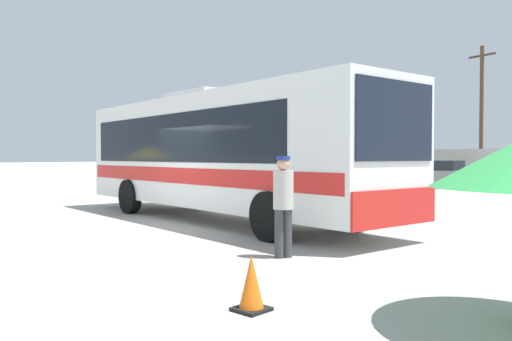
{
  "coord_description": "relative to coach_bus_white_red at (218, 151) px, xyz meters",
  "views": [
    {
      "loc": [
        10.28,
        -8.04,
        1.75
      ],
      "look_at": [
        0.58,
        2.32,
        1.36
      ],
      "focal_mm": 35.89,
      "sensor_mm": 36.0,
      "label": 1
    }
  ],
  "objects": [
    {
      "name": "utility_pole_near",
      "position": [
        -1.16,
        23.3,
        2.58
      ],
      "size": [
        1.77,
        0.58,
        8.62
      ],
      "color": "#4C3823",
      "rests_on": "ground_plane"
    },
    {
      "name": "parked_car_leftmost_dark_blue",
      "position": [
        -13.34,
        18.39,
        -1.11
      ],
      "size": [
        4.15,
        1.99,
        1.52
      ],
      "color": "navy",
      "rests_on": "ground_plane"
    },
    {
      "name": "ground_plane",
      "position": [
        0.11,
        8.47,
        -1.91
      ],
      "size": [
        300.0,
        300.0,
        0.0
      ],
      "primitive_type": "plane",
      "color": "#A3A099"
    },
    {
      "name": "parked_car_third_grey",
      "position": [
        -1.95,
        18.38,
        -1.11
      ],
      "size": [
        4.47,
        2.02,
        1.53
      ],
      "color": "slate",
      "rests_on": "ground_plane"
    },
    {
      "name": "perimeter_wall",
      "position": [
        0.11,
        21.24,
        -0.81
      ],
      "size": [
        80.0,
        0.3,
        2.2
      ],
      "primitive_type": "cube",
      "color": "beige",
      "rests_on": "ground_plane"
    },
    {
      "name": "roadside_tree_midleft",
      "position": [
        -10.73,
        27.07,
        2.79
      ],
      "size": [
        4.28,
        4.28,
        6.54
      ],
      "color": "brown",
      "rests_on": "ground_plane"
    },
    {
      "name": "parked_car_second_maroon",
      "position": [
        -7.25,
        17.87,
        -1.13
      ],
      "size": [
        4.19,
        2.28,
        1.48
      ],
      "color": "maroon",
      "rests_on": "ground_plane"
    },
    {
      "name": "roadside_tree_left",
      "position": [
        -18.37,
        27.84,
        2.78
      ],
      "size": [
        4.44,
        4.44,
        6.6
      ],
      "color": "brown",
      "rests_on": "ground_plane"
    },
    {
      "name": "traffic_cone_on_apron",
      "position": [
        6.43,
        -5.42,
        -1.61
      ],
      "size": [
        0.36,
        0.36,
        0.64
      ],
      "color": "black",
      "rests_on": "ground_plane"
    },
    {
      "name": "attendant_by_bus_door",
      "position": [
        4.73,
        -2.84,
        -0.91
      ],
      "size": [
        0.47,
        0.47,
        1.76
      ],
      "color": "#38383D",
      "rests_on": "ground_plane"
    },
    {
      "name": "coach_bus_white_red",
      "position": [
        0.0,
        0.0,
        0.0
      ],
      "size": [
        11.7,
        4.15,
        3.59
      ],
      "color": "white",
      "rests_on": "ground_plane"
    }
  ]
}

